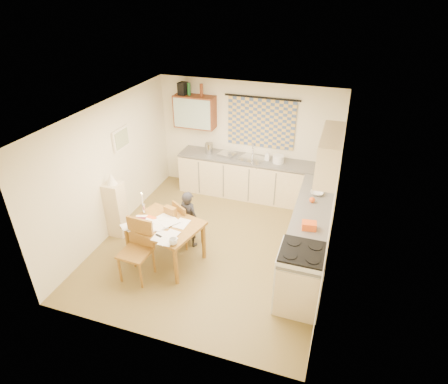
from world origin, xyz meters
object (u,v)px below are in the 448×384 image
(counter_back, at_px, (252,178))
(counter_right, at_px, (309,237))
(dining_table, at_px, (166,242))
(person, at_px, (189,219))
(shelf_stand, at_px, (116,209))
(stove, at_px, (299,278))
(chair_far, at_px, (188,230))

(counter_back, distance_m, counter_right, 2.34)
(dining_table, bearing_deg, counter_right, 33.04)
(counter_back, xyz_separation_m, dining_table, (-0.85, -2.61, -0.07))
(person, height_order, shelf_stand, person)
(counter_back, distance_m, stove, 3.29)
(counter_right, distance_m, dining_table, 2.46)
(shelf_stand, bearing_deg, dining_table, -18.40)
(counter_back, bearing_deg, counter_right, -50.76)
(dining_table, height_order, chair_far, chair_far)
(counter_back, height_order, dining_table, counter_back)
(counter_right, xyz_separation_m, shelf_stand, (-3.54, -0.40, 0.09))
(counter_right, xyz_separation_m, person, (-2.12, -0.26, 0.10))
(counter_right, bearing_deg, person, -172.94)
(counter_back, xyz_separation_m, shelf_stand, (-2.06, -2.21, 0.09))
(person, bearing_deg, shelf_stand, 24.24)
(person, relative_size, shelf_stand, 1.01)
(stove, height_order, shelf_stand, shelf_stand)
(counter_right, height_order, dining_table, counter_right)
(dining_table, relative_size, person, 1.22)
(chair_far, relative_size, person, 0.79)
(stove, distance_m, chair_far, 2.35)
(person, bearing_deg, dining_table, 87.79)
(counter_right, xyz_separation_m, stove, (-0.00, -1.13, 0.06))
(shelf_stand, bearing_deg, counter_back, 46.95)
(counter_back, distance_m, person, 2.17)
(stove, bearing_deg, chair_far, 157.38)
(stove, relative_size, person, 0.92)
(counter_back, xyz_separation_m, stove, (1.48, -2.94, 0.06))
(dining_table, bearing_deg, person, 82.99)
(stove, distance_m, shelf_stand, 3.62)
(dining_table, bearing_deg, chair_far, 88.01)
(shelf_stand, bearing_deg, person, 5.45)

